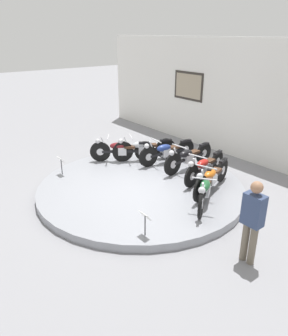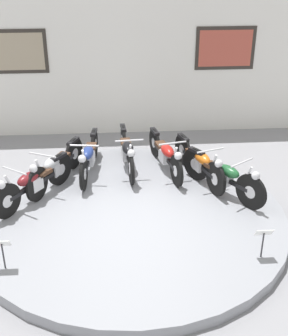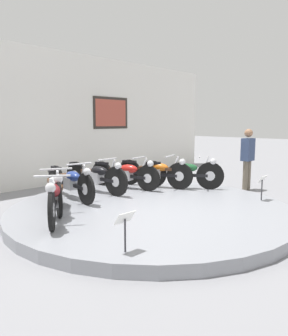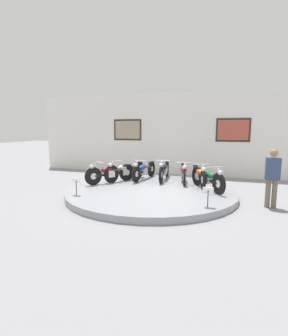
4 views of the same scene
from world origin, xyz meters
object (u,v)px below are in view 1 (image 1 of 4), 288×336
(motorcycle_maroon, at_px, (121,149))
(motorcycle_orange, at_px, (211,177))
(motorcycle_green, at_px, (205,188))
(info_placard_front_left, at_px, (61,162))
(motorcycle_red, at_px, (204,166))
(info_placard_front_centre, at_px, (145,219))
(motorcycle_silver, at_px, (143,148))
(visitor_standing, at_px, (252,218))
(motorcycle_blue, at_px, (166,151))
(motorcycle_black, at_px, (188,157))

(motorcycle_maroon, bearing_deg, motorcycle_orange, 10.84)
(motorcycle_green, relative_size, info_placard_front_left, 3.27)
(motorcycle_red, relative_size, info_placard_front_centre, 3.75)
(motorcycle_silver, relative_size, motorcycle_red, 0.95)
(motorcycle_orange, height_order, visitor_standing, visitor_standing)
(motorcycle_orange, bearing_deg, motorcycle_blue, 169.11)
(motorcycle_green, bearing_deg, info_placard_front_centre, -84.89)
(motorcycle_red, xyz_separation_m, info_placard_front_left, (-2.63, -2.87, -0.00))
(motorcycle_red, xyz_separation_m, motorcycle_orange, (0.60, -0.41, 0.01))
(motorcycle_red, distance_m, motorcycle_orange, 0.73)
(motorcycle_green, bearing_deg, motorcycle_red, 133.48)
(motorcycle_orange, distance_m, info_placard_front_centre, 2.51)
(motorcycle_red, xyz_separation_m, info_placard_front_centre, (1.11, -2.87, -0.00))
(motorcycle_green, bearing_deg, motorcycle_orange, 120.06)
(motorcycle_blue, distance_m, motorcycle_red, 1.52)
(motorcycle_blue, relative_size, info_placard_front_centre, 3.82)
(motorcycle_silver, relative_size, visitor_standing, 1.15)
(motorcycle_black, height_order, motorcycle_red, motorcycle_black)
(visitor_standing, bearing_deg, info_placard_front_centre, -144.30)
(motorcycle_red, distance_m, info_placard_front_centre, 3.08)
(info_placard_front_left, relative_size, info_placard_front_centre, 1.00)
(motorcycle_green, height_order, info_placard_front_left, motorcycle_green)
(motorcycle_black, bearing_deg, motorcycle_orange, -22.22)
(info_placard_front_left, relative_size, visitor_standing, 0.32)
(info_placard_front_left, xyz_separation_m, visitor_standing, (5.31, 1.12, 0.34))
(motorcycle_orange, bearing_deg, info_placard_front_centre, -78.35)
(motorcycle_blue, distance_m, motorcycle_black, 0.77)
(motorcycle_maroon, distance_m, info_placard_front_left, 1.88)
(motorcycle_silver, bearing_deg, info_placard_front_left, -101.53)
(motorcycle_black, xyz_separation_m, motorcycle_green, (1.70, -1.14, 0.00))
(motorcycle_silver, height_order, motorcycle_black, motorcycle_black)
(motorcycle_blue, distance_m, visitor_standing, 4.55)
(motorcycle_maroon, relative_size, motorcycle_red, 0.85)
(info_placard_front_left, bearing_deg, motorcycle_blue, 68.76)
(motorcycle_silver, relative_size, info_placard_front_centre, 3.56)
(info_placard_front_centre, bearing_deg, motorcycle_maroon, 152.36)
(motorcycle_black, relative_size, info_placard_front_left, 3.88)
(motorcycle_black, height_order, motorcycle_orange, motorcycle_black)
(motorcycle_blue, xyz_separation_m, visitor_standing, (4.19, -1.75, 0.33))
(info_placard_front_centre, relative_size, visitor_standing, 0.32)
(motorcycle_black, bearing_deg, visitor_standing, -28.93)
(motorcycle_blue, bearing_deg, motorcycle_black, 11.03)
(motorcycle_maroon, relative_size, visitor_standing, 1.03)
(motorcycle_red, relative_size, motorcycle_orange, 1.01)
(motorcycle_blue, xyz_separation_m, motorcycle_black, (0.76, 0.15, 0.01))
(motorcycle_silver, relative_size, motorcycle_green, 1.09)
(motorcycle_blue, height_order, info_placard_front_centre, motorcycle_blue)
(motorcycle_silver, xyz_separation_m, visitor_standing, (4.80, -1.34, 0.32))
(motorcycle_maroon, relative_size, motorcycle_orange, 0.86)
(motorcycle_maroon, relative_size, motorcycle_silver, 0.90)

